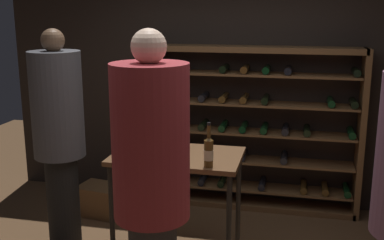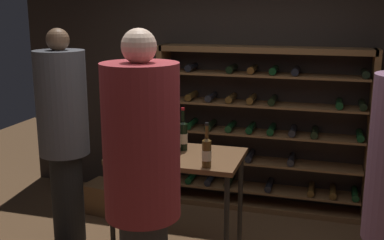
{
  "view_description": "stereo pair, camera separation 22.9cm",
  "coord_description": "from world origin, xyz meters",
  "px_view_note": "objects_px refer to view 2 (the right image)",
  "views": [
    {
      "loc": [
        0.71,
        -3.39,
        2.19
      ],
      "look_at": [
        -0.14,
        0.3,
        1.3
      ],
      "focal_mm": 44.3,
      "sensor_mm": 36.0,
      "label": 1
    },
    {
      "loc": [
        0.93,
        -3.34,
        2.19
      ],
      "look_at": [
        -0.14,
        0.3,
        1.3
      ],
      "focal_mm": 44.3,
      "sensor_mm": 36.0,
      "label": 2
    }
  ],
  "objects_px": {
    "wine_glass_stemmed_right": "(157,133)",
    "wine_crate": "(109,198)",
    "wine_bottle_amber_reserve": "(176,140)",
    "wine_bottle_gold_foil": "(207,152)",
    "wine_rack": "(258,130)",
    "tasting_table": "(178,167)",
    "person_guest_blue_shirt": "(142,178)",
    "person_host_in_suit": "(63,128)",
    "wine_bottle_red_label": "(183,135)"
  },
  "relations": [
    {
      "from": "wine_bottle_gold_foil",
      "to": "wine_glass_stemmed_right",
      "type": "height_order",
      "value": "wine_bottle_gold_foil"
    },
    {
      "from": "person_host_in_suit",
      "to": "wine_bottle_gold_foil",
      "type": "relative_size",
      "value": 5.67
    },
    {
      "from": "wine_glass_stemmed_right",
      "to": "wine_bottle_amber_reserve",
      "type": "bearing_deg",
      "value": -42.83
    },
    {
      "from": "wine_rack",
      "to": "wine_bottle_amber_reserve",
      "type": "distance_m",
      "value": 1.41
    },
    {
      "from": "wine_glass_stemmed_right",
      "to": "wine_bottle_gold_foil",
      "type": "bearing_deg",
      "value": -40.56
    },
    {
      "from": "wine_bottle_amber_reserve",
      "to": "wine_crate",
      "type": "bearing_deg",
      "value": 144.96
    },
    {
      "from": "wine_bottle_gold_foil",
      "to": "person_guest_blue_shirt",
      "type": "bearing_deg",
      "value": -104.65
    },
    {
      "from": "wine_bottle_red_label",
      "to": "wine_glass_stemmed_right",
      "type": "height_order",
      "value": "wine_bottle_red_label"
    },
    {
      "from": "tasting_table",
      "to": "wine_bottle_amber_reserve",
      "type": "distance_m",
      "value": 0.24
    },
    {
      "from": "wine_bottle_amber_reserve",
      "to": "wine_glass_stemmed_right",
      "type": "xyz_separation_m",
      "value": [
        -0.25,
        0.24,
        -0.02
      ]
    },
    {
      "from": "wine_crate",
      "to": "wine_bottle_amber_reserve",
      "type": "xyz_separation_m",
      "value": [
        1.02,
        -0.72,
        0.94
      ]
    },
    {
      "from": "wine_glass_stemmed_right",
      "to": "person_host_in_suit",
      "type": "bearing_deg",
      "value": -164.7
    },
    {
      "from": "wine_rack",
      "to": "wine_bottle_amber_reserve",
      "type": "height_order",
      "value": "wine_rack"
    },
    {
      "from": "tasting_table",
      "to": "wine_bottle_amber_reserve",
      "type": "height_order",
      "value": "wine_bottle_amber_reserve"
    },
    {
      "from": "tasting_table",
      "to": "wine_crate",
      "type": "relative_size",
      "value": 2.28
    },
    {
      "from": "wine_bottle_amber_reserve",
      "to": "wine_rack",
      "type": "bearing_deg",
      "value": 68.14
    },
    {
      "from": "person_host_in_suit",
      "to": "wine_bottle_amber_reserve",
      "type": "height_order",
      "value": "person_host_in_suit"
    },
    {
      "from": "wine_bottle_amber_reserve",
      "to": "wine_bottle_gold_foil",
      "type": "distance_m",
      "value": 0.44
    },
    {
      "from": "person_host_in_suit",
      "to": "wine_bottle_red_label",
      "type": "distance_m",
      "value": 1.12
    },
    {
      "from": "tasting_table",
      "to": "wine_bottle_gold_foil",
      "type": "distance_m",
      "value": 0.48
    },
    {
      "from": "wine_bottle_gold_foil",
      "to": "wine_crate",
      "type": "bearing_deg",
      "value": 143.98
    },
    {
      "from": "wine_rack",
      "to": "wine_bottle_gold_foil",
      "type": "bearing_deg",
      "value": -96.36
    },
    {
      "from": "tasting_table",
      "to": "wine_crate",
      "type": "distance_m",
      "value": 1.45
    },
    {
      "from": "wine_bottle_amber_reserve",
      "to": "wine_bottle_gold_foil",
      "type": "height_order",
      "value": "wine_bottle_gold_foil"
    },
    {
      "from": "person_guest_blue_shirt",
      "to": "wine_bottle_gold_foil",
      "type": "relative_size",
      "value": 5.82
    },
    {
      "from": "wine_crate",
      "to": "wine_bottle_red_label",
      "type": "xyz_separation_m",
      "value": [
        1.05,
        -0.6,
        0.95
      ]
    },
    {
      "from": "wine_glass_stemmed_right",
      "to": "wine_crate",
      "type": "bearing_deg",
      "value": 147.94
    },
    {
      "from": "person_guest_blue_shirt",
      "to": "wine_bottle_amber_reserve",
      "type": "xyz_separation_m",
      "value": [
        -0.13,
        1.08,
        -0.05
      ]
    },
    {
      "from": "wine_crate",
      "to": "wine_bottle_amber_reserve",
      "type": "bearing_deg",
      "value": -35.04
    },
    {
      "from": "wine_rack",
      "to": "wine_bottle_amber_reserve",
      "type": "xyz_separation_m",
      "value": [
        -0.52,
        -1.3,
        0.2
      ]
    },
    {
      "from": "person_host_in_suit",
      "to": "wine_bottle_red_label",
      "type": "height_order",
      "value": "person_host_in_suit"
    },
    {
      "from": "wine_bottle_red_label",
      "to": "wine_bottle_gold_foil",
      "type": "height_order",
      "value": "wine_bottle_red_label"
    },
    {
      "from": "wine_crate",
      "to": "wine_bottle_amber_reserve",
      "type": "distance_m",
      "value": 1.56
    },
    {
      "from": "wine_rack",
      "to": "person_guest_blue_shirt",
      "type": "distance_m",
      "value": 2.42
    },
    {
      "from": "wine_rack",
      "to": "person_host_in_suit",
      "type": "distance_m",
      "value": 2.07
    },
    {
      "from": "wine_bottle_amber_reserve",
      "to": "wine_bottle_gold_foil",
      "type": "xyz_separation_m",
      "value": [
        0.34,
        -0.28,
        0.0
      ]
    },
    {
      "from": "tasting_table",
      "to": "person_guest_blue_shirt",
      "type": "xyz_separation_m",
      "value": [
        0.11,
        -1.07,
        0.29
      ]
    },
    {
      "from": "person_host_in_suit",
      "to": "wine_bottle_gold_foil",
      "type": "xyz_separation_m",
      "value": [
        1.43,
        -0.28,
        -0.02
      ]
    },
    {
      "from": "wine_bottle_gold_foil",
      "to": "wine_rack",
      "type": "bearing_deg",
      "value": 83.64
    },
    {
      "from": "wine_crate",
      "to": "wine_glass_stemmed_right",
      "type": "distance_m",
      "value": 1.29
    },
    {
      "from": "person_guest_blue_shirt",
      "to": "wine_glass_stemmed_right",
      "type": "bearing_deg",
      "value": 122.99
    },
    {
      "from": "person_guest_blue_shirt",
      "to": "wine_rack",
      "type": "bearing_deg",
      "value": 97.32
    },
    {
      "from": "wine_glass_stemmed_right",
      "to": "wine_bottle_red_label",
      "type": "bearing_deg",
      "value": -23.55
    },
    {
      "from": "person_guest_blue_shirt",
      "to": "wine_bottle_gold_foil",
      "type": "bearing_deg",
      "value": 91.89
    },
    {
      "from": "wine_crate",
      "to": "wine_glass_stemmed_right",
      "type": "height_order",
      "value": "wine_glass_stemmed_right"
    },
    {
      "from": "tasting_table",
      "to": "wine_bottle_gold_foil",
      "type": "xyz_separation_m",
      "value": [
        0.32,
        -0.26,
        0.24
      ]
    },
    {
      "from": "wine_bottle_gold_foil",
      "to": "wine_bottle_amber_reserve",
      "type": "bearing_deg",
      "value": 141.22
    },
    {
      "from": "person_guest_blue_shirt",
      "to": "person_host_in_suit",
      "type": "bearing_deg",
      "value": 154.86
    },
    {
      "from": "tasting_table",
      "to": "wine_bottle_gold_foil",
      "type": "relative_size",
      "value": 3.06
    },
    {
      "from": "wine_bottle_amber_reserve",
      "to": "wine_glass_stemmed_right",
      "type": "relative_size",
      "value": 2.41
    }
  ]
}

